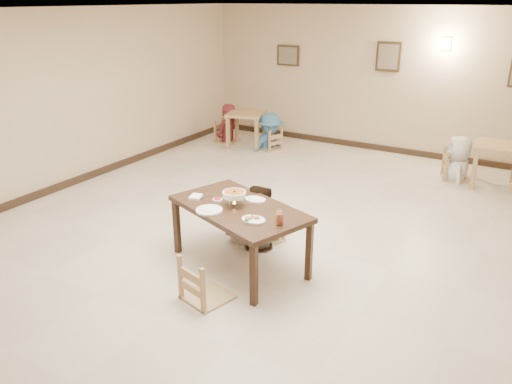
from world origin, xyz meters
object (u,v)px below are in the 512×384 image
Objects in this scene: chair_far at (263,207)px; drink_glass at (279,218)px; main_table at (239,213)px; bg_chair_rl at (459,152)px; main_diner at (256,186)px; bg_diner_c at (462,136)px; chair_near at (206,258)px; bg_chair_lr at (270,130)px; bg_table_left at (246,118)px; bg_chair_ll at (227,122)px; bg_table_right at (498,152)px; bg_diner_b at (270,113)px; curry_warmer at (234,194)px; bg_diner_a at (226,104)px.

drink_glass is (0.75, -0.93, 0.38)m from chair_far.
bg_chair_rl reaches higher than main_table.
main_diner reaches higher than bg_diner_c.
chair_near is 1.48m from main_diner.
bg_chair_rl reaches higher than bg_chair_lr.
chair_near is 1.06× the size of bg_table_left.
bg_chair_ll reaches higher than main_table.
bg_chair_lr is (-4.53, -0.01, -0.18)m from bg_table_right.
bg_diner_b is at bearing 137.85° from chair_far.
bg_table_left is at bearing -103.39° from bg_chair_ll.
chair_near is 0.92m from curry_warmer.
chair_far is at bearing 117.02° from main_table.
bg_diner_c is at bearing 173.71° from bg_table_right.
chair_near is at bearing -155.08° from bg_chair_ll.
bg_table_left is at bearing 113.61° from bg_diner_b.
chair_near is 1.13× the size of bg_chair_lr.
main_table is 0.84m from chair_near.
bg_table_right is 4.53m from bg_chair_lr.
drink_glass is 5.07m from bg_chair_rl.
curry_warmer is at bearing -150.90° from main_table.
bg_chair_lr is (-2.07, 3.93, -0.05)m from chair_far.
drink_glass is at bearing -31.25° from chair_far.
bg_table_left is (-2.61, 3.99, -0.20)m from main_diner.
bg_diner_c reaches higher than main_table.
chair_near is at bearing 79.33° from main_diner.
drink_glass is 0.17× the size of bg_table_left.
curry_warmer is 0.35× the size of bg_chair_lr.
chair_near is 5.91m from bg_chair_lr.
main_diner is at bearing -134.63° from bg_diner_b.
main_table is 1.93× the size of chair_far.
main_diner is (-0.03, -0.11, 0.34)m from chair_far.
bg_diner_b is at bearing -97.60° from bg_chair_ll.
bg_diner_b is at bearing 91.32° from bg_diner_a.
bg_chair_ll is 5.04m from bg_chair_rl.
main_diner is 1.73× the size of bg_chair_ll.
main_diner is 10.14× the size of drink_glass.
chair_far is 0.86m from curry_warmer.
chair_near is 0.57× the size of bg_diner_a.
bg_table_left is at bearing -75.87° from main_diner.
bg_diner_a is 5.04m from bg_diner_c.
curry_warmer is at bearing -67.61° from chair_far.
bg_chair_ll is 0.60× the size of bg_diner_b.
curry_warmer reaches higher than bg_chair_ll.
main_table is 11.63× the size of drink_glass.
drink_glass is 0.17× the size of bg_chair_ll.
main_diner is 1.03× the size of bg_diner_b.
drink_glass is 0.10× the size of bg_diner_b.
main_table reaches higher than bg_table_left.
bg_table_right is at bearing 0.65° from bg_table_left.
chair_near reaches higher than bg_chair_lr.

